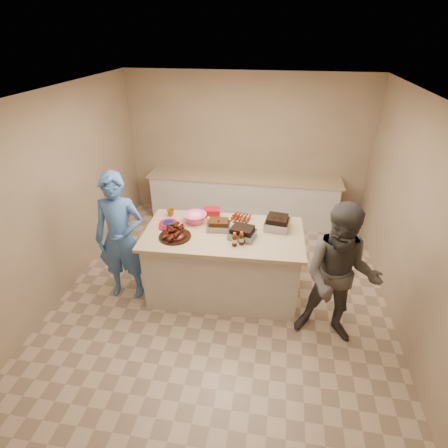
% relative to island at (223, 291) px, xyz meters
% --- Properties ---
extents(room, '(4.50, 5.00, 2.70)m').
position_rel_island_xyz_m(room, '(0.01, 0.03, 0.00)').
color(room, tan).
rests_on(room, ground).
extents(back_counter, '(3.60, 0.64, 0.90)m').
position_rel_island_xyz_m(back_counter, '(0.01, 2.23, 0.45)').
color(back_counter, silver).
rests_on(back_counter, ground).
extents(island, '(2.12, 1.17, 0.99)m').
position_rel_island_xyz_m(island, '(0.00, 0.00, 0.00)').
color(island, silver).
rests_on(island, ground).
extents(rib_platter, '(0.44, 0.44, 0.17)m').
position_rel_island_xyz_m(rib_platter, '(-0.59, -0.21, 0.99)').
color(rib_platter, '#380D05').
rests_on(rib_platter, island).
extents(pulled_pork_tray, '(0.31, 0.25, 0.09)m').
position_rel_island_xyz_m(pulled_pork_tray, '(-0.07, 0.07, 0.99)').
color(pulled_pork_tray, '#47230F').
rests_on(pulled_pork_tray, island).
extents(brisket_tray, '(0.37, 0.33, 0.09)m').
position_rel_island_xyz_m(brisket_tray, '(0.26, -0.08, 0.99)').
color(brisket_tray, black).
rests_on(brisket_tray, island).
extents(roasting_pan, '(0.35, 0.35, 0.12)m').
position_rel_island_xyz_m(roasting_pan, '(0.69, 0.22, 0.99)').
color(roasting_pan, gray).
rests_on(roasting_pan, island).
extents(coleslaw_bowl, '(0.33, 0.33, 0.22)m').
position_rel_island_xyz_m(coleslaw_bowl, '(-0.43, 0.21, 0.99)').
color(coleslaw_bowl, '#FF4697').
rests_on(coleslaw_bowl, island).
extents(sausage_plate, '(0.40, 0.40, 0.05)m').
position_rel_island_xyz_m(sausage_plate, '(0.19, 0.34, 0.99)').
color(sausage_plate, silver).
rests_on(sausage_plate, island).
extents(mac_cheese_dish, '(0.31, 0.24, 0.08)m').
position_rel_island_xyz_m(mac_cheese_dish, '(0.70, 0.42, 0.99)').
color(mac_cheese_dish, orange).
rests_on(mac_cheese_dish, island).
extents(bbq_bottle_a, '(0.06, 0.06, 0.18)m').
position_rel_island_xyz_m(bbq_bottle_a, '(0.19, -0.29, 0.99)').
color(bbq_bottle_a, '#381405').
rests_on(bbq_bottle_a, island).
extents(bbq_bottle_b, '(0.06, 0.06, 0.18)m').
position_rel_island_xyz_m(bbq_bottle_b, '(0.27, -0.24, 0.99)').
color(bbq_bottle_b, '#381405').
rests_on(bbq_bottle_b, island).
extents(mustard_bottle, '(0.05, 0.05, 0.13)m').
position_rel_island_xyz_m(mustard_bottle, '(-0.24, 0.19, 0.99)').
color(mustard_bottle, '#F6D200').
rests_on(mustard_bottle, island).
extents(sauce_bowl, '(0.15, 0.05, 0.15)m').
position_rel_island_xyz_m(sauce_bowl, '(-0.05, 0.22, 0.99)').
color(sauce_bowl, silver).
rests_on(sauce_bowl, island).
extents(plate_stack_large, '(0.26, 0.26, 0.03)m').
position_rel_island_xyz_m(plate_stack_large, '(-0.77, 0.08, 0.99)').
color(plate_stack_large, maroon).
rests_on(plate_stack_large, island).
extents(plate_stack_small, '(0.17, 0.17, 0.02)m').
position_rel_island_xyz_m(plate_stack_small, '(-0.79, -0.01, 0.99)').
color(plate_stack_small, maroon).
rests_on(plate_stack_small, island).
extents(plastic_cup, '(0.11, 0.10, 0.10)m').
position_rel_island_xyz_m(plastic_cup, '(-0.82, 0.34, 0.99)').
color(plastic_cup, '#874708').
rests_on(plastic_cup, island).
extents(basket_stack, '(0.24, 0.20, 0.11)m').
position_rel_island_xyz_m(basket_stack, '(-0.23, 0.44, 0.99)').
color(basket_stack, maroon).
rests_on(basket_stack, island).
extents(guest_blue, '(0.88, 1.89, 0.44)m').
position_rel_island_xyz_m(guest_blue, '(-1.34, -0.23, 0.00)').
color(guest_blue, '#4272BF').
rests_on(guest_blue, ground).
extents(guest_gray, '(1.14, 1.90, 0.68)m').
position_rel_island_xyz_m(guest_gray, '(1.42, -0.59, 0.00)').
color(guest_gray, '#4F4C47').
rests_on(guest_gray, ground).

